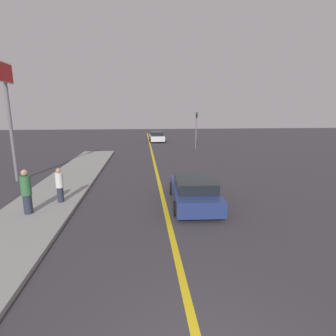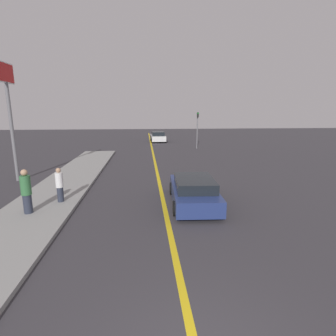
{
  "view_description": "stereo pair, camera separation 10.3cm",
  "coord_description": "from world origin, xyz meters",
  "px_view_note": "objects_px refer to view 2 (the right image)",
  "views": [
    {
      "loc": [
        -0.93,
        -3.22,
        4.16
      ],
      "look_at": [
        0.42,
        10.68,
        1.12
      ],
      "focal_mm": 28.0,
      "sensor_mm": 36.0,
      "label": 1
    },
    {
      "loc": [
        -0.83,
        -3.23,
        4.16
      ],
      "look_at": [
        0.42,
        10.68,
        1.12
      ],
      "focal_mm": 28.0,
      "sensor_mm": 36.0,
      "label": 2
    }
  ],
  "objects_px": {
    "pedestrian_mid_group": "(60,185)",
    "pedestrian_near_curb": "(26,192)",
    "car_near_right_lane": "(194,191)",
    "roadside_sign": "(8,96)",
    "car_ahead_center": "(158,137)",
    "traffic_light": "(197,127)"
  },
  "relations": [
    {
      "from": "roadside_sign",
      "to": "car_near_right_lane",
      "type": "bearing_deg",
      "value": -26.82
    },
    {
      "from": "car_near_right_lane",
      "to": "pedestrian_near_curb",
      "type": "relative_size",
      "value": 2.55
    },
    {
      "from": "pedestrian_mid_group",
      "to": "pedestrian_near_curb",
      "type": "bearing_deg",
      "value": -124.16
    },
    {
      "from": "car_ahead_center",
      "to": "traffic_light",
      "type": "height_order",
      "value": "traffic_light"
    },
    {
      "from": "car_ahead_center",
      "to": "pedestrian_near_curb",
      "type": "height_order",
      "value": "pedestrian_near_curb"
    },
    {
      "from": "pedestrian_mid_group",
      "to": "traffic_light",
      "type": "xyz_separation_m",
      "value": [
        9.75,
        17.45,
        1.55
      ]
    },
    {
      "from": "car_near_right_lane",
      "to": "roadside_sign",
      "type": "distance_m",
      "value": 11.97
    },
    {
      "from": "car_near_right_lane",
      "to": "pedestrian_near_curb",
      "type": "bearing_deg",
      "value": -170.3
    },
    {
      "from": "car_near_right_lane",
      "to": "pedestrian_mid_group",
      "type": "height_order",
      "value": "pedestrian_mid_group"
    },
    {
      "from": "car_ahead_center",
      "to": "pedestrian_mid_group",
      "type": "relative_size",
      "value": 2.76
    },
    {
      "from": "traffic_light",
      "to": "roadside_sign",
      "type": "bearing_deg",
      "value": -136.68
    },
    {
      "from": "roadside_sign",
      "to": "pedestrian_near_curb",
      "type": "bearing_deg",
      "value": -62.54
    },
    {
      "from": "pedestrian_mid_group",
      "to": "roadside_sign",
      "type": "xyz_separation_m",
      "value": [
        -3.92,
        4.56,
        4.1
      ]
    },
    {
      "from": "car_near_right_lane",
      "to": "car_ahead_center",
      "type": "relative_size",
      "value": 1.07
    },
    {
      "from": "pedestrian_near_curb",
      "to": "roadside_sign",
      "type": "height_order",
      "value": "roadside_sign"
    },
    {
      "from": "traffic_light",
      "to": "car_near_right_lane",
      "type": "bearing_deg",
      "value": -101.78
    },
    {
      "from": "car_ahead_center",
      "to": "pedestrian_near_curb",
      "type": "xyz_separation_m",
      "value": [
        -6.58,
        -26.13,
        0.37
      ]
    },
    {
      "from": "car_near_right_lane",
      "to": "roadside_sign",
      "type": "xyz_separation_m",
      "value": [
        -9.93,
        5.02,
        4.41
      ]
    },
    {
      "from": "car_near_right_lane",
      "to": "roadside_sign",
      "type": "bearing_deg",
      "value": 156.01
    },
    {
      "from": "traffic_light",
      "to": "roadside_sign",
      "type": "xyz_separation_m",
      "value": [
        -13.67,
        -12.89,
        2.55
      ]
    },
    {
      "from": "car_ahead_center",
      "to": "traffic_light",
      "type": "xyz_separation_m",
      "value": [
        4.04,
        -7.39,
        1.8
      ]
    },
    {
      "from": "pedestrian_near_curb",
      "to": "pedestrian_mid_group",
      "type": "distance_m",
      "value": 1.56
    }
  ]
}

